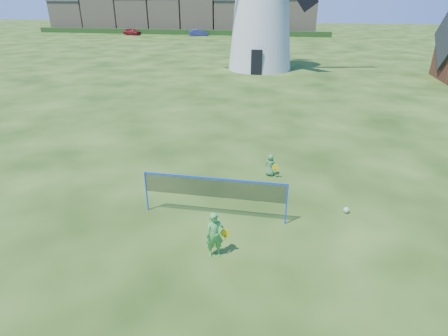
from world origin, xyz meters
The scene contains 9 objects.
ground centered at (0.00, 0.00, 0.00)m, with size 220.00×220.00×0.00m, color black.
badminton_net centered at (0.03, -0.44, 1.14)m, with size 5.05×0.05×1.55m.
player_girl centered at (0.50, -2.56, 0.73)m, with size 0.74×0.53×1.47m.
player_boy centered at (1.74, 3.29, 0.49)m, with size 0.63×0.43×0.98m.
play_ball centered at (4.69, 0.69, 0.11)m, with size 0.22×0.22×0.22m, color green.
terraced_houses centered at (-22.96, 72.00, 3.98)m, with size 58.30×8.40×8.35m.
hedge centered at (-22.00, 66.00, 0.50)m, with size 62.00×0.80×1.00m, color #193814.
car_left centered at (-30.65, 63.33, 0.66)m, with size 1.55×3.86×1.31m, color maroon.
car_right centered at (-17.01, 64.23, 0.62)m, with size 1.31×3.76×1.24m, color navy.
Camera 1 is at (2.43, -11.38, 7.15)m, focal length 29.49 mm.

